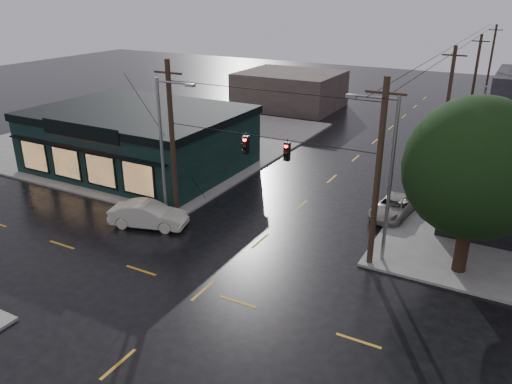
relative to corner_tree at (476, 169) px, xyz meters
The scene contains 15 objects.
ground_plane 14.67m from the corner_tree, 143.90° to the right, with size 160.00×160.00×0.00m, color black.
sidewalk_nw 33.65m from the corner_tree, 158.65° to the left, with size 28.00×28.00×0.15m, color gray.
pizza_shop 26.56m from the corner_tree, 169.04° to the left, with size 16.30×12.34×4.90m.
corner_tree is the anchor object (origin of this frame).
utility_pole_nw 18.39m from the corner_tree, behind, with size 2.00×0.32×10.15m, color black, non-canonical shape.
utility_pole_ne 7.43m from the corner_tree, 161.88° to the right, with size 2.00×0.32×10.15m, color black, non-canonical shape.
utility_pole_far_a 21.35m from the corner_tree, 102.31° to the left, with size 2.00×0.32×9.65m, color black, non-canonical shape.
utility_pole_far_b 40.73m from the corner_tree, 96.24° to the left, with size 2.00×0.32×9.15m, color black, non-canonical shape.
utility_pole_far_c 60.51m from the corner_tree, 94.17° to the left, with size 2.00×0.32×9.15m, color black, non-canonical shape.
span_signal_assembly 10.88m from the corner_tree, behind, with size 13.00×0.48×1.23m.
streetlight_nw 18.74m from the corner_tree, behind, with size 5.40×0.30×9.15m, color gray, non-canonical shape.
streetlight_ne 7.04m from the corner_tree, 169.30° to the right, with size 5.40×0.30×9.15m, color gray, non-canonical shape.
bg_building_west 40.75m from the corner_tree, 127.80° to the left, with size 12.00×10.00×4.40m, color #423430.
sedan_cream 19.02m from the corner_tree, 168.90° to the right, with size 1.69×4.86×1.60m, color beige.
suv_silver 8.94m from the corner_tree, 132.13° to the left, with size 2.10×4.56×1.27m, color #9F9C93.
Camera 1 is at (12.47, -17.29, 13.92)m, focal length 35.00 mm.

